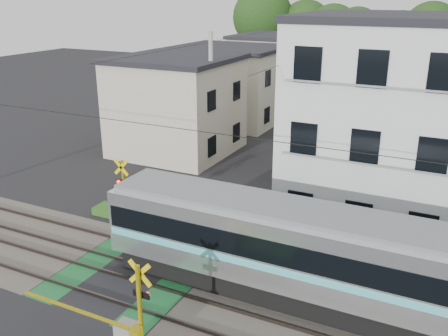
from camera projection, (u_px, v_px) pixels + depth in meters
The scene contains 11 objects.
ground at pixel (133, 272), 19.12m from camera, with size 120.00×120.00×0.00m, color black.
track_bed at pixel (133, 272), 19.11m from camera, with size 120.00×120.00×0.14m.
crossing_signal_near at pixel (129, 331), 14.72m from camera, with size 4.74×0.65×3.09m.
crossing_signal_far at pixel (133, 208), 23.05m from camera, with size 4.74×0.65×3.09m.
apartment_block at pixel (412, 124), 22.02m from camera, with size 10.20×8.36×9.30m.
houses_row at pixel (327, 83), 39.82m from camera, with size 22.07×31.35×6.80m.
tree_hill at pixel (373, 40), 58.75m from camera, with size 40.00×13.15×10.91m.
catenary at pixel (285, 214), 15.40m from camera, with size 60.00×5.04×7.00m.
utility_poles at pixel (300, 77), 37.62m from camera, with size 7.90×42.00×8.00m.
pedestrian at pixel (344, 99), 45.77m from camera, with size 0.64×0.42×1.76m, color #36303C.
weed_patches at pixel (170, 281), 18.25m from camera, with size 10.25×8.80×0.40m.
Camera 1 is at (10.54, -13.39, 10.18)m, focal length 40.00 mm.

